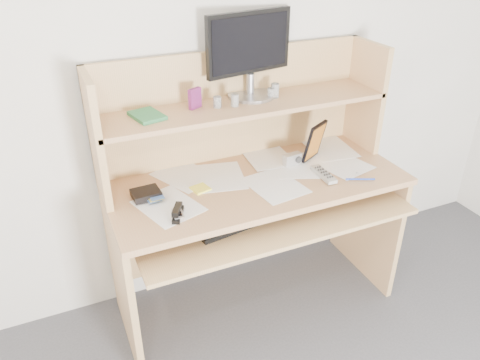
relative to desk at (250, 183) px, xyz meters
name	(u,v)px	position (x,y,z in m)	size (l,w,h in m)	color
back_wall	(230,58)	(0.00, 0.24, 0.56)	(3.60, 0.04, 2.50)	silver
desk	(250,183)	(0.00, 0.00, 0.00)	(1.40, 0.70, 1.30)	tan
paper_clutter	(258,179)	(0.00, -0.08, 0.06)	(1.32, 0.54, 0.01)	white
keyboard	(243,216)	(-0.14, -0.21, -0.03)	(0.49, 0.24, 0.03)	black
tv_remote	(324,174)	(0.30, -0.18, 0.07)	(0.05, 0.17, 0.02)	#A0A19C
flip_phone	(178,214)	(-0.44, -0.23, 0.07)	(0.04, 0.08, 0.02)	#B0B0B2
stapler	(178,212)	(-0.44, -0.23, 0.08)	(0.03, 0.12, 0.04)	black
wallet	(146,194)	(-0.52, -0.03, 0.08)	(0.12, 0.10, 0.03)	black
sticky_note_pad	(200,189)	(-0.28, -0.06, 0.06)	(0.08, 0.08, 0.01)	yellow
digital_camera	(292,159)	(0.22, -0.01, 0.09)	(0.09, 0.04, 0.06)	#B8B7BA
game_case	(315,141)	(0.35, -0.01, 0.16)	(0.14, 0.02, 0.20)	black
blue_pen	(360,179)	(0.44, -0.28, 0.07)	(0.01, 0.01, 0.14)	#193CBD
card_box	(195,98)	(-0.23, 0.10, 0.43)	(0.07, 0.02, 0.09)	maroon
shelf_book	(147,116)	(-0.46, 0.08, 0.39)	(0.11, 0.16, 0.02)	#2F7646
chip_stack_a	(217,102)	(-0.14, 0.07, 0.41)	(0.04, 0.04, 0.05)	black
chip_stack_b	(235,100)	(-0.06, 0.05, 0.42)	(0.04, 0.04, 0.06)	white
chip_stack_c	(271,93)	(0.14, 0.08, 0.41)	(0.04, 0.04, 0.05)	black
chip_stack_d	(275,90)	(0.17, 0.09, 0.42)	(0.04, 0.04, 0.07)	white
monitor	(250,52)	(0.07, 0.17, 0.59)	(0.45, 0.23, 0.39)	#9F9FA4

